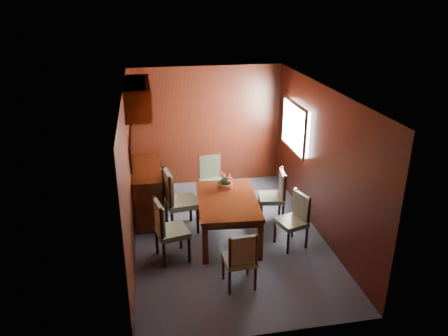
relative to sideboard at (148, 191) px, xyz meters
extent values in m
plane|color=#3A424F|center=(1.25, -1.00, -0.45)|extent=(4.50, 4.50, 0.00)
cube|color=black|center=(-0.25, -1.00, 0.75)|extent=(0.02, 4.50, 2.40)
cube|color=black|center=(2.75, -1.00, 0.75)|extent=(0.02, 4.50, 2.40)
cube|color=black|center=(1.25, 1.25, 0.75)|extent=(3.00, 0.02, 2.40)
cube|color=black|center=(1.25, -3.25, 0.75)|extent=(3.00, 0.02, 2.40)
cube|color=black|center=(1.25, -1.00, 1.95)|extent=(3.00, 4.50, 0.02)
cube|color=white|center=(2.73, 0.10, 1.00)|extent=(0.14, 1.10, 0.80)
cube|color=#B2B2B7|center=(2.66, 0.10, 1.00)|extent=(0.04, 1.20, 0.90)
cube|color=black|center=(-0.22, 0.00, 0.83)|extent=(0.03, 1.36, 0.41)
cube|color=silver|center=(-0.20, 0.00, 0.83)|extent=(0.01, 1.30, 0.35)
cube|color=black|center=(-0.05, 0.00, 1.68)|extent=(0.40, 1.40, 0.50)
cube|color=black|center=(0.00, 0.00, 0.00)|extent=(0.48, 1.40, 0.90)
cube|color=black|center=(0.77, -1.69, -0.13)|extent=(0.09, 0.09, 0.64)
cube|color=black|center=(1.58, -1.75, -0.13)|extent=(0.09, 0.09, 0.64)
cube|color=black|center=(0.87, -0.34, -0.13)|extent=(0.09, 0.09, 0.64)
cube|color=black|center=(1.68, -0.40, -0.13)|extent=(0.09, 0.09, 0.64)
cube|color=black|center=(1.23, -1.04, 0.14)|extent=(0.91, 1.43, 0.09)
cube|color=black|center=(1.23, -1.04, 0.22)|extent=(1.03, 1.54, 0.06)
cylinder|color=black|center=(0.09, -1.32, -0.26)|extent=(0.04, 0.04, 0.39)
cylinder|color=black|center=(0.18, -1.71, -0.26)|extent=(0.04, 0.04, 0.39)
cylinder|color=black|center=(0.46, -1.23, -0.26)|extent=(0.04, 0.04, 0.39)
cylinder|color=black|center=(0.55, -1.62, -0.26)|extent=(0.04, 0.04, 0.39)
cube|color=#66765A|center=(0.32, -1.47, 0.00)|extent=(0.53, 0.54, 0.08)
cylinder|color=black|center=(0.08, -1.32, 0.26)|extent=(0.04, 0.04, 0.52)
cylinder|color=black|center=(0.17, -1.71, 0.26)|extent=(0.04, 0.04, 0.52)
cube|color=#66765A|center=(0.14, -1.51, 0.28)|extent=(0.15, 0.42, 0.44)
cylinder|color=black|center=(0.29, -0.46, -0.23)|extent=(0.05, 0.05, 0.44)
cylinder|color=black|center=(0.36, -0.90, -0.23)|extent=(0.05, 0.05, 0.44)
cylinder|color=black|center=(0.71, -0.39, -0.23)|extent=(0.05, 0.05, 0.44)
cylinder|color=black|center=(0.78, -0.83, -0.23)|extent=(0.05, 0.05, 0.44)
cube|color=#66765A|center=(0.53, -0.64, 0.05)|extent=(0.57, 0.58, 0.09)
cylinder|color=black|center=(0.28, -0.46, 0.34)|extent=(0.05, 0.05, 0.58)
cylinder|color=black|center=(0.35, -0.90, 0.34)|extent=(0.05, 0.05, 0.58)
cube|color=#66765A|center=(0.33, -0.68, 0.36)|extent=(0.14, 0.47, 0.49)
cylinder|color=black|center=(2.37, -1.58, -0.27)|extent=(0.04, 0.04, 0.35)
cylinder|color=black|center=(2.27, -1.23, -0.27)|extent=(0.04, 0.04, 0.35)
cylinder|color=black|center=(2.04, -1.68, -0.27)|extent=(0.04, 0.04, 0.35)
cylinder|color=black|center=(1.94, -1.33, -0.27)|extent=(0.04, 0.04, 0.35)
cube|color=#66765A|center=(2.16, -1.46, -0.04)|extent=(0.50, 0.52, 0.07)
cylinder|color=black|center=(2.38, -1.58, 0.19)|extent=(0.04, 0.04, 0.47)
cylinder|color=black|center=(2.28, -1.23, 0.19)|extent=(0.04, 0.04, 0.47)
cube|color=#66765A|center=(2.31, -1.41, 0.21)|extent=(0.16, 0.38, 0.40)
cylinder|color=black|center=(2.23, -0.83, -0.26)|extent=(0.04, 0.04, 0.37)
cylinder|color=black|center=(2.29, -0.46, -0.26)|extent=(0.04, 0.04, 0.37)
cylinder|color=black|center=(1.87, -0.78, -0.26)|extent=(0.04, 0.04, 0.37)
cylinder|color=black|center=(1.93, -0.40, -0.26)|extent=(0.04, 0.04, 0.37)
cube|color=#66765A|center=(2.08, -0.62, -0.02)|extent=(0.49, 0.50, 0.08)
cylinder|color=black|center=(2.24, -0.84, 0.23)|extent=(0.04, 0.04, 0.50)
cylinder|color=black|center=(2.30, -0.46, 0.23)|extent=(0.04, 0.04, 0.50)
cube|color=#66765A|center=(2.25, -0.64, 0.25)|extent=(0.12, 0.41, 0.42)
cylinder|color=black|center=(0.99, -2.46, -0.28)|extent=(0.04, 0.04, 0.35)
cylinder|color=black|center=(1.34, -2.44, -0.28)|extent=(0.04, 0.04, 0.35)
cylinder|color=black|center=(0.96, -2.12, -0.28)|extent=(0.04, 0.04, 0.35)
cylinder|color=black|center=(1.32, -2.10, -0.28)|extent=(0.04, 0.04, 0.35)
cube|color=#66765A|center=(1.15, -2.28, -0.05)|extent=(0.43, 0.42, 0.07)
cylinder|color=black|center=(0.99, -2.47, 0.18)|extent=(0.04, 0.04, 0.46)
cylinder|color=black|center=(1.34, -2.44, 0.18)|extent=(0.04, 0.04, 0.46)
cube|color=#66765A|center=(1.16, -2.44, 0.20)|extent=(0.38, 0.08, 0.39)
cylinder|color=black|center=(1.35, 0.41, -0.26)|extent=(0.04, 0.04, 0.37)
cylinder|color=black|center=(0.98, 0.35, -0.26)|extent=(0.04, 0.04, 0.37)
cylinder|color=black|center=(1.40, 0.05, -0.26)|extent=(0.04, 0.04, 0.37)
cylinder|color=black|center=(1.03, -0.01, -0.26)|extent=(0.04, 0.04, 0.37)
cube|color=#66765A|center=(1.19, 0.20, -0.02)|extent=(0.49, 0.48, 0.08)
cylinder|color=black|center=(1.35, 0.42, 0.23)|extent=(0.04, 0.04, 0.50)
cylinder|color=black|center=(0.97, 0.36, 0.23)|extent=(0.04, 0.04, 0.50)
cube|color=#66765A|center=(1.17, 0.37, 0.25)|extent=(0.40, 0.11, 0.42)
cylinder|color=#AF4435|center=(1.28, -0.61, 0.28)|extent=(0.25, 0.25, 0.08)
sphere|color=#1F4818|center=(1.28, -0.61, 0.34)|extent=(0.19, 0.19, 0.19)
camera|label=1|loc=(0.06, -7.09, 3.28)|focal=35.00mm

